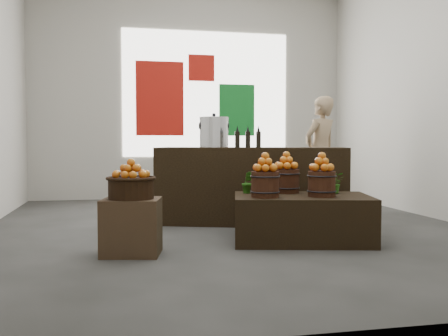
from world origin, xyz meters
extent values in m
plane|color=#3E3E3B|center=(0.00, 0.00, 0.00)|extent=(7.00, 7.00, 0.00)
cube|color=#B5B1A7|center=(0.00, 3.50, 2.00)|extent=(6.00, 0.04, 4.00)
cube|color=white|center=(0.30, 3.48, 2.00)|extent=(3.20, 0.02, 2.40)
cube|color=#AE160D|center=(-0.60, 3.47, 1.90)|extent=(0.90, 0.04, 1.40)
cube|color=#116E23|center=(0.90, 3.47, 1.70)|extent=(0.70, 0.04, 1.00)
cube|color=#AE160D|center=(0.20, 3.47, 2.50)|extent=(0.50, 0.04, 0.50)
cube|color=#4E3424|center=(-1.24, -1.28, 0.27)|extent=(0.62, 0.54, 0.54)
cylinder|color=black|center=(-1.24, -1.28, 0.64)|extent=(0.43, 0.43, 0.20)
cube|color=black|center=(0.58, -1.01, 0.25)|extent=(1.61, 1.19, 0.50)
cylinder|color=#3C1E10|center=(0.14, -1.11, 0.64)|extent=(0.29, 0.29, 0.27)
cylinder|color=#3C1E10|center=(0.74, -1.16, 0.64)|extent=(0.29, 0.29, 0.27)
cylinder|color=#3C1E10|center=(0.50, -0.71, 0.64)|extent=(0.29, 0.29, 0.27)
imported|color=#225D13|center=(1.02, -0.87, 0.62)|extent=(0.27, 0.26, 0.24)
imported|color=#225D13|center=(0.06, -0.68, 0.63)|extent=(0.16, 0.15, 0.25)
cube|color=black|center=(0.36, 0.29, 0.50)|extent=(2.58, 1.52, 1.01)
cylinder|color=silver|center=(-0.12, 0.45, 1.20)|extent=(0.38, 0.38, 0.38)
imported|color=#9A7F5E|center=(1.83, 1.48, 0.91)|extent=(0.79, 0.69, 1.81)
camera|label=1|loc=(-1.33, -6.08, 1.08)|focal=40.00mm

